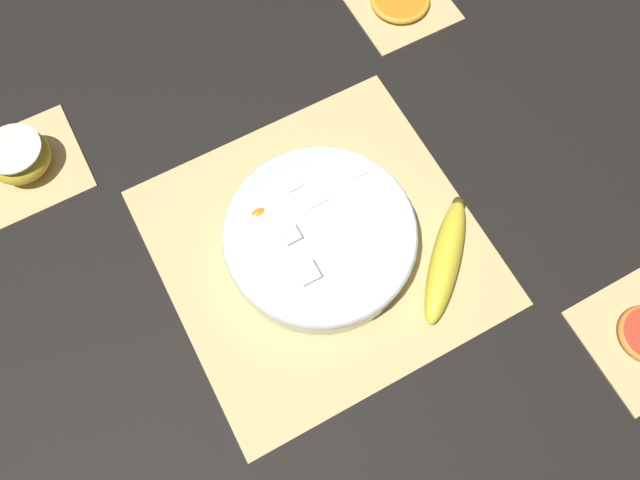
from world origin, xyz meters
name	(u,v)px	position (x,y,z in m)	size (l,w,h in m)	color
ground_plane	(320,247)	(0.00, 0.00, 0.00)	(6.00, 6.00, 0.00)	black
bamboo_mat_center	(320,246)	(0.00, 0.00, 0.00)	(0.41, 0.41, 0.01)	#D6B775
coaster_mat_near_left	(399,3)	(-0.31, -0.31, 0.00)	(0.15, 0.15, 0.01)	#D6B775
coaster_mat_near_right	(28,166)	(0.31, -0.31, 0.00)	(0.15, 0.15, 0.01)	#D6B775
fruit_salad_bowl	(320,237)	(0.00, 0.00, 0.04)	(0.25, 0.25, 0.06)	silver
whole_banana	(446,259)	(-0.13, 0.10, 0.03)	(0.15, 0.15, 0.04)	yellow
apple_half	(19,156)	(0.31, -0.31, 0.03)	(0.09, 0.09, 0.05)	gold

